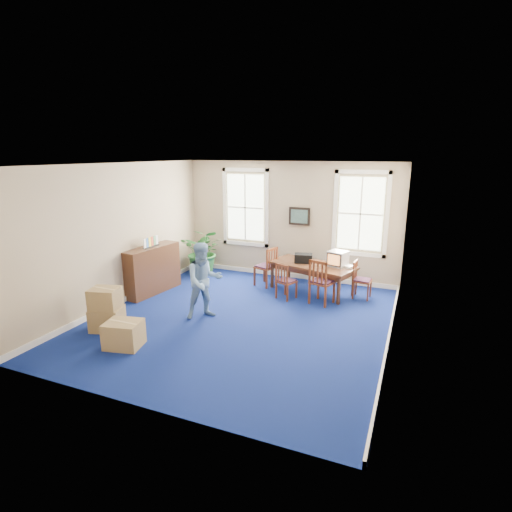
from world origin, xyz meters
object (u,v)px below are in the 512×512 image
at_px(cardboard_boxes, 119,308).
at_px(conference_table, 312,278).
at_px(potted_plant, 204,251).
at_px(man, 204,281).
at_px(credenza, 152,268).
at_px(crt_tv, 338,259).
at_px(chair_near_left, 286,281).

bearing_deg(cardboard_boxes, conference_table, 50.91).
distance_m(conference_table, potted_plant, 3.28).
relative_size(conference_table, man, 1.30).
bearing_deg(conference_table, man, -107.65).
bearing_deg(credenza, conference_table, 30.58).
distance_m(crt_tv, credenza, 4.60).
xyz_separation_m(conference_table, credenza, (-3.67, -1.57, 0.27)).
xyz_separation_m(conference_table, crt_tv, (0.62, 0.05, 0.55)).
xyz_separation_m(crt_tv, man, (-2.31, -2.51, -0.09)).
bearing_deg(crt_tv, conference_table, -157.78).
bearing_deg(potted_plant, cardboard_boxes, -85.54).
xyz_separation_m(man, credenza, (-1.99, 0.89, -0.19)).
xyz_separation_m(crt_tv, chair_near_left, (-1.06, -0.77, -0.46)).
relative_size(potted_plant, cardboard_boxes, 0.85).
bearing_deg(man, conference_table, 11.43).
bearing_deg(cardboard_boxes, chair_near_left, 49.14).
bearing_deg(chair_near_left, man, 75.49).
relative_size(crt_tv, chair_near_left, 0.51).
relative_size(crt_tv, man, 0.28).
relative_size(crt_tv, cardboard_boxes, 0.28).
bearing_deg(crt_tv, potted_plant, -165.87).
xyz_separation_m(chair_near_left, cardboard_boxes, (-2.51, -2.91, 0.01)).
height_order(conference_table, man, man).
bearing_deg(chair_near_left, crt_tv, -122.71).
height_order(chair_near_left, cardboard_boxes, cardboard_boxes).
height_order(man, credenza, man).
height_order(crt_tv, credenza, credenza).
height_order(crt_tv, chair_near_left, crt_tv).
height_order(crt_tv, potted_plant, potted_plant).
bearing_deg(cardboard_boxes, potted_plant, 94.46).
xyz_separation_m(crt_tv, credenza, (-4.30, -1.62, -0.28)).
height_order(conference_table, chair_near_left, chair_near_left).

